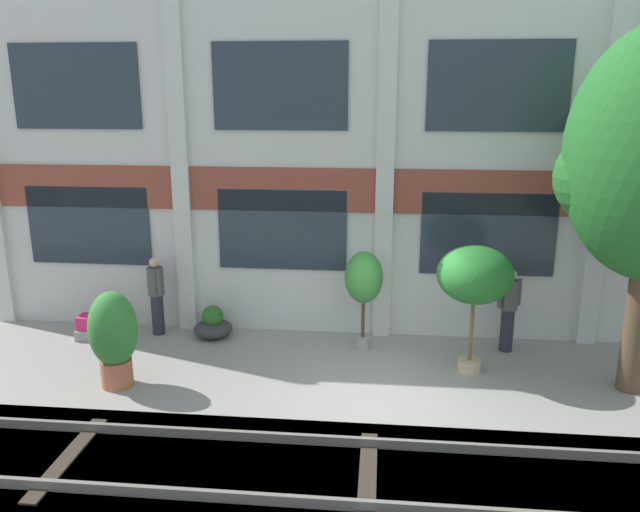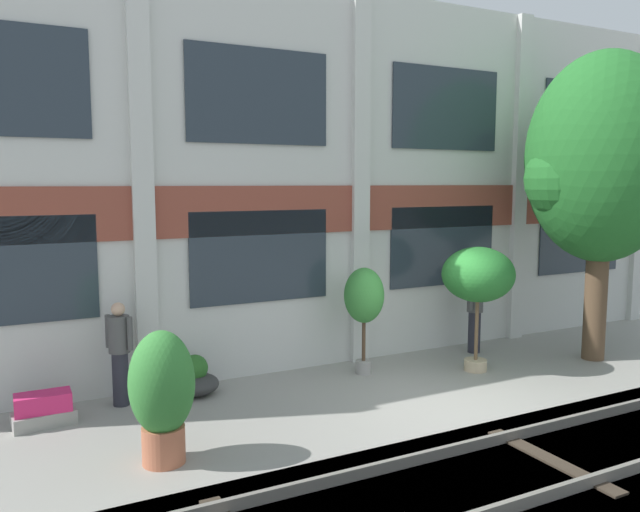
{
  "view_description": "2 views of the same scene",
  "coord_description": "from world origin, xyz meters",
  "px_view_note": "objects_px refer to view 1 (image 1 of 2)",
  "views": [
    {
      "loc": [
        -0.04,
        -9.84,
        5.08
      ],
      "look_at": [
        -1.2,
        1.6,
        2.01
      ],
      "focal_mm": 35.0,
      "sensor_mm": 36.0,
      "label": 1
    },
    {
      "loc": [
        -6.37,
        -7.92,
        3.61
      ],
      "look_at": [
        -1.49,
        1.57,
        2.35
      ],
      "focal_mm": 35.0,
      "sensor_mm": 36.0,
      "label": 2
    }
  ],
  "objects_px": {
    "potted_plant_low_pan": "(364,280)",
    "potted_plant_wide_bowl": "(213,325)",
    "potted_plant_square_trough": "(98,327)",
    "resident_by_doorway": "(156,293)",
    "resident_watching_tracks": "(509,307)",
    "potted_plant_fluted_column": "(113,333)",
    "potted_plant_tall_urn": "(475,277)"
  },
  "relations": [
    {
      "from": "potted_plant_low_pan",
      "to": "potted_plant_wide_bowl",
      "type": "bearing_deg",
      "value": 174.46
    },
    {
      "from": "potted_plant_wide_bowl",
      "to": "potted_plant_square_trough",
      "type": "height_order",
      "value": "potted_plant_wide_bowl"
    },
    {
      "from": "potted_plant_low_pan",
      "to": "resident_by_doorway",
      "type": "bearing_deg",
      "value": 175.35
    },
    {
      "from": "resident_by_doorway",
      "to": "resident_watching_tracks",
      "type": "height_order",
      "value": "same"
    },
    {
      "from": "potted_plant_wide_bowl",
      "to": "resident_by_doorway",
      "type": "bearing_deg",
      "value": 177.68
    },
    {
      "from": "resident_watching_tracks",
      "to": "potted_plant_fluted_column",
      "type": "bearing_deg",
      "value": -98.07
    },
    {
      "from": "potted_plant_square_trough",
      "to": "potted_plant_fluted_column",
      "type": "distance_m",
      "value": 2.57
    },
    {
      "from": "potted_plant_low_pan",
      "to": "potted_plant_tall_urn",
      "type": "xyz_separation_m",
      "value": [
        2.02,
        -0.83,
        0.39
      ]
    },
    {
      "from": "potted_plant_tall_urn",
      "to": "resident_watching_tracks",
      "type": "bearing_deg",
      "value": 50.34
    },
    {
      "from": "potted_plant_wide_bowl",
      "to": "potted_plant_square_trough",
      "type": "xyz_separation_m",
      "value": [
        -2.4,
        -0.31,
        -0.03
      ]
    },
    {
      "from": "potted_plant_wide_bowl",
      "to": "potted_plant_fluted_column",
      "type": "xyz_separation_m",
      "value": [
        -1.09,
        -2.38,
        0.74
      ]
    },
    {
      "from": "potted_plant_fluted_column",
      "to": "potted_plant_tall_urn",
      "type": "distance_m",
      "value": 6.47
    },
    {
      "from": "potted_plant_square_trough",
      "to": "resident_by_doorway",
      "type": "distance_m",
      "value": 1.41
    },
    {
      "from": "resident_by_doorway",
      "to": "resident_watching_tracks",
      "type": "relative_size",
      "value": 1.0
    },
    {
      "from": "resident_by_doorway",
      "to": "resident_watching_tracks",
      "type": "xyz_separation_m",
      "value": [
        7.26,
        -0.16,
        0.0
      ]
    },
    {
      "from": "potted_plant_low_pan",
      "to": "resident_by_doorway",
      "type": "relative_size",
      "value": 1.19
    },
    {
      "from": "potted_plant_wide_bowl",
      "to": "resident_watching_tracks",
      "type": "relative_size",
      "value": 0.48
    },
    {
      "from": "resident_by_doorway",
      "to": "potted_plant_fluted_column",
      "type": "bearing_deg",
      "value": 52.3
    },
    {
      "from": "potted_plant_wide_bowl",
      "to": "potted_plant_tall_urn",
      "type": "bearing_deg",
      "value": -12.37
    },
    {
      "from": "potted_plant_wide_bowl",
      "to": "potted_plant_low_pan",
      "type": "relative_size",
      "value": 0.4
    },
    {
      "from": "potted_plant_tall_urn",
      "to": "potted_plant_square_trough",
      "type": "bearing_deg",
      "value": 173.76
    },
    {
      "from": "potted_plant_wide_bowl",
      "to": "potted_plant_fluted_column",
      "type": "height_order",
      "value": "potted_plant_fluted_column"
    },
    {
      "from": "potted_plant_low_pan",
      "to": "potted_plant_fluted_column",
      "type": "distance_m",
      "value": 4.77
    },
    {
      "from": "potted_plant_fluted_column",
      "to": "potted_plant_square_trough",
      "type": "bearing_deg",
      "value": 122.14
    },
    {
      "from": "potted_plant_low_pan",
      "to": "resident_by_doorway",
      "type": "height_order",
      "value": "potted_plant_low_pan"
    },
    {
      "from": "potted_plant_fluted_column",
      "to": "potted_plant_low_pan",
      "type": "bearing_deg",
      "value": 25.92
    },
    {
      "from": "potted_plant_low_pan",
      "to": "resident_watching_tracks",
      "type": "bearing_deg",
      "value": 3.88
    },
    {
      "from": "potted_plant_wide_bowl",
      "to": "potted_plant_tall_urn",
      "type": "distance_m",
      "value": 5.55
    },
    {
      "from": "potted_plant_low_pan",
      "to": "potted_plant_fluted_column",
      "type": "relative_size",
      "value": 1.16
    },
    {
      "from": "potted_plant_low_pan",
      "to": "resident_watching_tracks",
      "type": "distance_m",
      "value": 2.93
    },
    {
      "from": "potted_plant_square_trough",
      "to": "resident_by_doorway",
      "type": "height_order",
      "value": "resident_by_doorway"
    },
    {
      "from": "potted_plant_fluted_column",
      "to": "potted_plant_tall_urn",
      "type": "height_order",
      "value": "potted_plant_tall_urn"
    }
  ]
}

